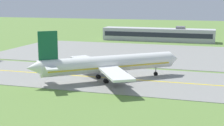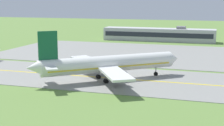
{
  "view_description": "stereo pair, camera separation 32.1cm",
  "coord_description": "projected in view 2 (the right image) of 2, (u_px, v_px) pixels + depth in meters",
  "views": [
    {
      "loc": [
        18.71,
        -80.56,
        19.74
      ],
      "look_at": [
        -6.15,
        -0.14,
        4.0
      ],
      "focal_mm": 55.02,
      "sensor_mm": 36.0,
      "label": 1
    },
    {
      "loc": [
        19.02,
        -80.47,
        19.74
      ],
      "look_at": [
        -6.15,
        -0.14,
        4.0
      ],
      "focal_mm": 55.02,
      "sensor_mm": 36.0,
      "label": 2
    }
  ],
  "objects": [
    {
      "name": "taxiway_centreline",
      "position": [
        136.0,
        80.0,
        84.68
      ],
      "size": [
        220.0,
        0.6,
        0.01
      ],
      "primitive_type": "cube",
      "color": "yellow",
      "rests_on": "taxiway_strip"
    },
    {
      "name": "ground_plane",
      "position": [
        136.0,
        80.0,
        84.7
      ],
      "size": [
        500.0,
        500.0,
        0.0
      ],
      "primitive_type": "plane",
      "color": "olive"
    },
    {
      "name": "apron_pad",
      "position": [
        191.0,
        56.0,
        121.15
      ],
      "size": [
        140.0,
        52.0,
        0.1
      ],
      "primitive_type": "cube",
      "color": "gray",
      "rests_on": "ground"
    },
    {
      "name": "terminal_building",
      "position": [
        159.0,
        35.0,
        163.35
      ],
      "size": [
        52.66,
        8.59,
        7.24
      ],
      "color": "#B2B2B7",
      "rests_on": "ground"
    },
    {
      "name": "taxiway_strip",
      "position": [
        136.0,
        80.0,
        84.69
      ],
      "size": [
        240.0,
        28.0,
        0.1
      ],
      "primitive_type": "cube",
      "color": "gray",
      "rests_on": "ground"
    },
    {
      "name": "airplane_lead",
      "position": [
        108.0,
        64.0,
        83.56
      ],
      "size": [
        32.9,
        29.53,
        12.7
      ],
      "color": "white",
      "rests_on": "ground"
    }
  ]
}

